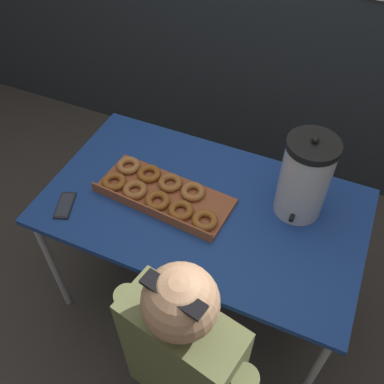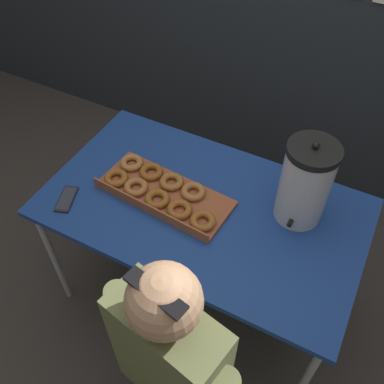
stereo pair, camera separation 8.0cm
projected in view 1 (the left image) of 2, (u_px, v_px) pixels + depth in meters
ground_plane at (200, 292)px, 2.42m from camera, size 12.00×12.00×0.00m
folding_table at (203, 212)px, 1.89m from camera, size 1.38×0.80×0.76m
donut_box at (161, 193)px, 1.87m from camera, size 0.61×0.31×0.05m
coffee_urn at (305, 178)px, 1.70m from camera, size 0.21×0.23×0.40m
cell_phone at (65, 205)px, 1.85m from camera, size 0.11×0.16×0.01m
person_seated at (183, 372)px, 1.54m from camera, size 0.52×0.27×1.24m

